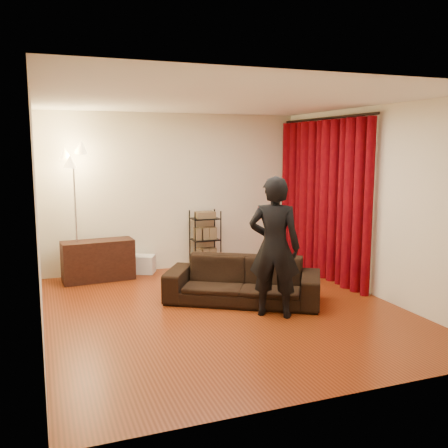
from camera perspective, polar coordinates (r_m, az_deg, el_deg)
name	(u,v)px	position (r m, az deg, el deg)	size (l,w,h in m)	color
floor	(225,310)	(6.67, 0.10, -9.80)	(5.00, 5.00, 0.00)	maroon
ceiling	(225,100)	(6.35, 0.11, 13.98)	(5.00, 5.00, 0.00)	white
wall_back	(174,192)	(8.74, -5.69, 3.66)	(5.00, 5.00, 0.00)	beige
wall_front	(333,244)	(4.15, 12.36, -2.21)	(5.00, 5.00, 0.00)	beige
wall_left	(37,217)	(5.97, -20.57, 0.75)	(5.00, 5.00, 0.00)	beige
wall_right	(372,202)	(7.46, 16.52, 2.45)	(5.00, 5.00, 0.00)	beige
curtain_rod	(326,118)	(8.30, 11.58, 11.75)	(0.04, 0.04, 2.65)	black
curtain	(322,200)	(8.32, 11.18, 2.76)	(0.22, 2.65, 2.55)	#630407
sofa	(243,280)	(6.93, 2.15, -6.45)	(2.10, 0.82, 0.61)	black
person	(274,247)	(6.27, 5.77, -2.63)	(0.65, 0.43, 1.78)	black
media_cabinet	(98,260)	(8.26, -14.18, -4.06)	(1.12, 0.42, 0.65)	black
storage_boxes	(144,264)	(8.61, -9.18, -4.55)	(0.38, 0.30, 0.31)	silver
wire_shelf	(205,240)	(8.78, -2.16, -1.79)	(0.47, 0.33, 1.03)	black
floor_lamp	(76,216)	(8.07, -16.61, 0.87)	(0.38, 0.38, 2.13)	silver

